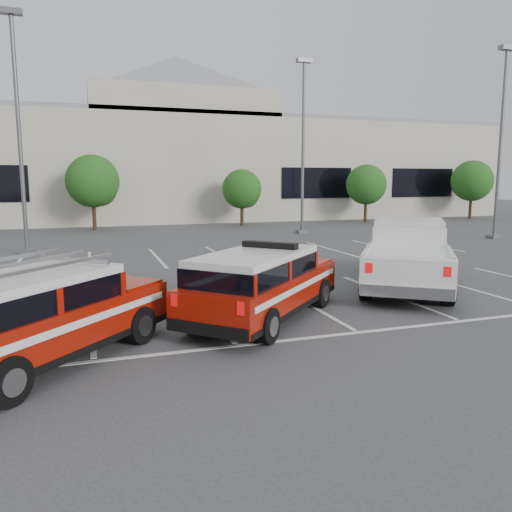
% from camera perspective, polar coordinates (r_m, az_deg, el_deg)
% --- Properties ---
extents(ground, '(120.00, 120.00, 0.00)m').
position_cam_1_polar(ground, '(13.47, 5.48, -5.27)').
color(ground, '#3B3B3E').
rests_on(ground, ground).
extents(stall_markings, '(23.00, 15.00, 0.01)m').
position_cam_1_polar(stall_markings, '(17.58, -0.51, -1.91)').
color(stall_markings, silver).
rests_on(stall_markings, ground).
extents(convention_building, '(60.00, 16.99, 13.20)m').
position_cam_1_polar(convention_building, '(44.17, -11.58, 10.44)').
color(convention_building, '#B4AC98').
rests_on(convention_building, ground).
extents(tree_mid_left, '(3.37, 3.37, 4.85)m').
position_cam_1_polar(tree_mid_left, '(33.98, -18.01, 7.94)').
color(tree_mid_left, '#3F2B19').
rests_on(tree_mid_left, ground).
extents(tree_mid_right, '(2.77, 2.77, 3.99)m').
position_cam_1_polar(tree_mid_right, '(35.55, -1.51, 7.50)').
color(tree_mid_right, '#3F2B19').
rests_on(tree_mid_right, ground).
extents(tree_right, '(3.07, 3.07, 4.42)m').
position_cam_1_polar(tree_right, '(39.66, 12.57, 7.81)').
color(tree_right, '#3F2B19').
rests_on(tree_right, ground).
extents(tree_far_right, '(3.37, 3.37, 4.85)m').
position_cam_1_polar(tree_far_right, '(45.63, 23.50, 7.74)').
color(tree_far_right, '#3F2B19').
rests_on(tree_far_right, ground).
extents(light_pole_left, '(0.90, 0.60, 10.24)m').
position_cam_1_polar(light_pole_left, '(24.15, -25.45, 12.49)').
color(light_pole_left, '#59595E').
rests_on(light_pole_left, ground).
extents(light_pole_mid, '(0.90, 0.60, 10.24)m').
position_cam_1_polar(light_pole_mid, '(30.60, 5.39, 12.30)').
color(light_pole_mid, '#59595E').
rests_on(light_pole_mid, ground).
extents(light_pole_right, '(0.90, 0.60, 10.24)m').
position_cam_1_polar(light_pole_right, '(30.68, 26.16, 11.46)').
color(light_pole_right, '#59595E').
rests_on(light_pole_right, ground).
extents(fire_chief_suv, '(4.89, 4.89, 1.78)m').
position_cam_1_polar(fire_chief_suv, '(11.63, 0.70, -3.79)').
color(fire_chief_suv, maroon).
rests_on(fire_chief_suv, ground).
extents(white_pickup, '(5.69, 6.68, 2.02)m').
position_cam_1_polar(white_pickup, '(15.96, 16.93, -0.46)').
color(white_pickup, silver).
rests_on(white_pickup, ground).
extents(ladder_suv, '(4.65, 4.80, 1.89)m').
position_cam_1_polar(ladder_suv, '(9.62, -23.38, -7.02)').
color(ladder_suv, maroon).
rests_on(ladder_suv, ground).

